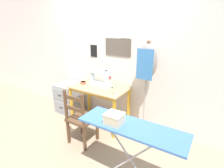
{
  "coord_description": "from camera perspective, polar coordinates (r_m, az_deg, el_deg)",
  "views": [
    {
      "loc": [
        1.78,
        -2.12,
        1.85
      ],
      "look_at": [
        0.29,
        0.27,
        0.87
      ],
      "focal_mm": 28.0,
      "sensor_mm": 36.0,
      "label": 1
    }
  ],
  "objects": [
    {
      "name": "scissors",
      "position": [
        2.85,
        0.76,
        -3.45
      ],
      "size": [
        0.13,
        0.1,
        0.01
      ],
      "color": "silver",
      "rests_on": "sewing_table"
    },
    {
      "name": "fabric_bowl",
      "position": [
        3.39,
        -9.34,
        0.43
      ],
      "size": [
        0.11,
        0.11,
        0.05
      ],
      "color": "#B25647",
      "rests_on": "sewing_table"
    },
    {
      "name": "filing_cabinet",
      "position": [
        3.95,
        -13.85,
        -4.28
      ],
      "size": [
        0.46,
        0.5,
        0.63
      ],
      "color": "#93999E",
      "rests_on": "ground_plane"
    },
    {
      "name": "wooden_chair",
      "position": [
        2.84,
        -10.13,
        -11.07
      ],
      "size": [
        0.4,
        0.38,
        0.93
      ],
      "color": "#513823",
      "rests_on": "ground_plane"
    },
    {
      "name": "dress_form",
      "position": [
        2.79,
        11.36,
        5.13
      ],
      "size": [
        0.32,
        0.32,
        1.62
      ],
      "color": "#846647",
      "rests_on": "ground_plane"
    },
    {
      "name": "thread_spool_near_machine",
      "position": [
        3.13,
        0.09,
        -1.04
      ],
      "size": [
        0.04,
        0.04,
        0.04
      ],
      "color": "black",
      "rests_on": "sewing_table"
    },
    {
      "name": "ground_plane",
      "position": [
        3.33,
        -6.99,
        -14.74
      ],
      "size": [
        14.0,
        14.0,
        0.0
      ],
      "primitive_type": "plane",
      "color": "gray"
    },
    {
      "name": "wall_back",
      "position": [
        3.36,
        -0.66,
        9.32
      ],
      "size": [
        10.0,
        0.07,
        2.55
      ],
      "color": "silver",
      "rests_on": "ground_plane"
    },
    {
      "name": "storage_box",
      "position": [
        1.89,
        0.74,
        -11.17
      ],
      "size": [
        0.19,
        0.18,
        0.11
      ],
      "color": "beige",
      "rests_on": "ironing_board"
    },
    {
      "name": "sewing_table",
      "position": [
        3.22,
        -4.27,
        -2.64
      ],
      "size": [
        1.04,
        0.6,
        0.75
      ],
      "color": "tan",
      "rests_on": "ground_plane"
    },
    {
      "name": "ironing_board",
      "position": [
        1.91,
        6.36,
        -14.55
      ],
      "size": [
        1.16,
        0.37,
        0.84
      ],
      "color": "#3D6BAD",
      "rests_on": "ground_plane"
    },
    {
      "name": "sewing_machine",
      "position": [
        3.18,
        -3.42,
        1.73
      ],
      "size": [
        0.41,
        0.15,
        0.34
      ],
      "color": "silver",
      "rests_on": "sewing_table"
    }
  ]
}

